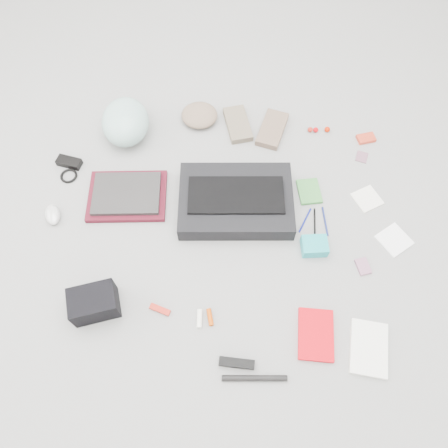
# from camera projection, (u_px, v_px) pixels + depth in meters

# --- Properties ---
(ground_plane) EXTENTS (4.00, 4.00, 0.00)m
(ground_plane) POSITION_uv_depth(u_px,v_px,m) (224.00, 229.00, 1.91)
(ground_plane) COLOR gray
(messenger_bag) EXTENTS (0.52, 0.38, 0.08)m
(messenger_bag) POSITION_uv_depth(u_px,v_px,m) (236.00, 201.00, 1.93)
(messenger_bag) COLOR black
(messenger_bag) RESTS_ON ground_plane
(bag_flap) EXTENTS (0.43, 0.21, 0.01)m
(bag_flap) POSITION_uv_depth(u_px,v_px,m) (236.00, 195.00, 1.89)
(bag_flap) COLOR black
(bag_flap) RESTS_ON messenger_bag
(laptop_sleeve) EXTENTS (0.37, 0.29, 0.02)m
(laptop_sleeve) POSITION_uv_depth(u_px,v_px,m) (127.00, 196.00, 1.98)
(laptop_sleeve) COLOR #520F1D
(laptop_sleeve) RESTS_ON ground_plane
(laptop) EXTENTS (0.31, 0.24, 0.02)m
(laptop) POSITION_uv_depth(u_px,v_px,m) (126.00, 193.00, 1.96)
(laptop) COLOR black
(laptop) RESTS_ON laptop_sleeve
(bike_helmet) EXTENTS (0.26, 0.31, 0.17)m
(bike_helmet) POSITION_uv_depth(u_px,v_px,m) (125.00, 122.00, 2.09)
(bike_helmet) COLOR #9FCCC5
(bike_helmet) RESTS_ON ground_plane
(beanie) EXTENTS (0.19, 0.18, 0.06)m
(beanie) POSITION_uv_depth(u_px,v_px,m) (199.00, 115.00, 2.18)
(beanie) COLOR #806854
(beanie) RESTS_ON ground_plane
(mitten_left) EXTENTS (0.16, 0.24, 0.03)m
(mitten_left) POSITION_uv_depth(u_px,v_px,m) (238.00, 124.00, 2.17)
(mitten_left) COLOR #736552
(mitten_left) RESTS_ON ground_plane
(mitten_right) EXTENTS (0.17, 0.24, 0.03)m
(mitten_right) POSITION_uv_depth(u_px,v_px,m) (272.00, 129.00, 2.16)
(mitten_right) COLOR #765D4C
(mitten_right) RESTS_ON ground_plane
(power_brick) EXTENTS (0.12, 0.08, 0.03)m
(power_brick) POSITION_uv_depth(u_px,v_px,m) (69.00, 162.00, 2.06)
(power_brick) COLOR black
(power_brick) RESTS_ON ground_plane
(cable_coil) EXTENTS (0.10, 0.10, 0.01)m
(cable_coil) POSITION_uv_depth(u_px,v_px,m) (69.00, 176.00, 2.04)
(cable_coil) COLOR black
(cable_coil) RESTS_ON ground_plane
(mouse) EXTENTS (0.10, 0.12, 0.04)m
(mouse) POSITION_uv_depth(u_px,v_px,m) (53.00, 215.00, 1.92)
(mouse) COLOR silver
(mouse) RESTS_ON ground_plane
(camera_bag) EXTENTS (0.21, 0.17, 0.12)m
(camera_bag) POSITION_uv_depth(u_px,v_px,m) (94.00, 303.00, 1.69)
(camera_bag) COLOR black
(camera_bag) RESTS_ON ground_plane
(multitool) EXTENTS (0.09, 0.05, 0.01)m
(multitool) POSITION_uv_depth(u_px,v_px,m) (160.00, 310.00, 1.74)
(multitool) COLOR #AF1E12
(multitool) RESTS_ON ground_plane
(toiletry_tube_white) EXTENTS (0.02, 0.07, 0.02)m
(toiletry_tube_white) POSITION_uv_depth(u_px,v_px,m) (199.00, 319.00, 1.71)
(toiletry_tube_white) COLOR white
(toiletry_tube_white) RESTS_ON ground_plane
(toiletry_tube_orange) EXTENTS (0.03, 0.07, 0.02)m
(toiletry_tube_orange) POSITION_uv_depth(u_px,v_px,m) (210.00, 317.00, 1.72)
(toiletry_tube_orange) COLOR #BF4103
(toiletry_tube_orange) RESTS_ON ground_plane
(u_lock) EXTENTS (0.14, 0.04, 0.03)m
(u_lock) POSITION_uv_depth(u_px,v_px,m) (237.00, 363.00, 1.63)
(u_lock) COLOR black
(u_lock) RESTS_ON ground_plane
(bike_pump) EXTENTS (0.24, 0.04, 0.02)m
(bike_pump) POSITION_uv_depth(u_px,v_px,m) (254.00, 378.00, 1.61)
(bike_pump) COLOR black
(bike_pump) RESTS_ON ground_plane
(book_red) EXTENTS (0.14, 0.21, 0.02)m
(book_red) POSITION_uv_depth(u_px,v_px,m) (316.00, 335.00, 1.68)
(book_red) COLOR red
(book_red) RESTS_ON ground_plane
(book_white) EXTENTS (0.16, 0.22, 0.02)m
(book_white) POSITION_uv_depth(u_px,v_px,m) (369.00, 348.00, 1.66)
(book_white) COLOR white
(book_white) RESTS_ON ground_plane
(notepad) EXTENTS (0.12, 0.15, 0.02)m
(notepad) POSITION_uv_depth(u_px,v_px,m) (309.00, 191.00, 2.00)
(notepad) COLOR #3A8138
(notepad) RESTS_ON ground_plane
(pen_blue) EXTENTS (0.06, 0.12, 0.01)m
(pen_blue) POSITION_uv_depth(u_px,v_px,m) (305.00, 220.00, 1.93)
(pen_blue) COLOR navy
(pen_blue) RESTS_ON ground_plane
(pen_black) EXTENTS (0.01, 0.14, 0.01)m
(pen_black) POSITION_uv_depth(u_px,v_px,m) (315.00, 222.00, 1.93)
(pen_black) COLOR black
(pen_black) RESTS_ON ground_plane
(pen_navy) EXTENTS (0.02, 0.14, 0.01)m
(pen_navy) POSITION_uv_depth(u_px,v_px,m) (325.00, 221.00, 1.93)
(pen_navy) COLOR navy
(pen_navy) RESTS_ON ground_plane
(accordion_wallet) EXTENTS (0.12, 0.10, 0.05)m
(accordion_wallet) POSITION_uv_depth(u_px,v_px,m) (314.00, 246.00, 1.85)
(accordion_wallet) COLOR #19A3AB
(accordion_wallet) RESTS_ON ground_plane
(card_deck) EXTENTS (0.07, 0.08, 0.01)m
(card_deck) POSITION_uv_depth(u_px,v_px,m) (363.00, 266.00, 1.82)
(card_deck) COLOR #A16885
(card_deck) RESTS_ON ground_plane
(napkin_top) EXTENTS (0.15, 0.15, 0.01)m
(napkin_top) POSITION_uv_depth(u_px,v_px,m) (367.00, 199.00, 1.98)
(napkin_top) COLOR white
(napkin_top) RESTS_ON ground_plane
(napkin_bottom) EXTENTS (0.17, 0.17, 0.01)m
(napkin_bottom) POSITION_uv_depth(u_px,v_px,m) (394.00, 240.00, 1.88)
(napkin_bottom) COLOR white
(napkin_bottom) RESTS_ON ground_plane
(lollipop_a) EXTENTS (0.03, 0.03, 0.03)m
(lollipop_a) POSITION_uv_depth(u_px,v_px,m) (310.00, 130.00, 2.16)
(lollipop_a) COLOR #9E1F14
(lollipop_a) RESTS_ON ground_plane
(lollipop_b) EXTENTS (0.03, 0.03, 0.03)m
(lollipop_b) POSITION_uv_depth(u_px,v_px,m) (316.00, 130.00, 2.16)
(lollipop_b) COLOR #C30108
(lollipop_b) RESTS_ON ground_plane
(lollipop_c) EXTENTS (0.04, 0.04, 0.03)m
(lollipop_c) POSITION_uv_depth(u_px,v_px,m) (327.00, 129.00, 2.16)
(lollipop_c) COLOR #C11C00
(lollipop_c) RESTS_ON ground_plane
(altoids_tin) EXTENTS (0.10, 0.08, 0.02)m
(altoids_tin) POSITION_uv_depth(u_px,v_px,m) (366.00, 138.00, 2.14)
(altoids_tin) COLOR red
(altoids_tin) RESTS_ON ground_plane
(stamp_sheet) EXTENTS (0.07, 0.08, 0.00)m
(stamp_sheet) POSITION_uv_depth(u_px,v_px,m) (362.00, 157.00, 2.10)
(stamp_sheet) COLOR #845468
(stamp_sheet) RESTS_ON ground_plane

